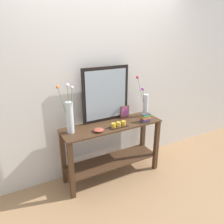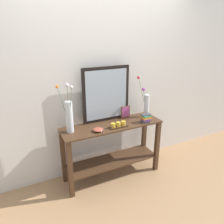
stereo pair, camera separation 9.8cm
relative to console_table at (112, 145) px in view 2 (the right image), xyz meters
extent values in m
cube|color=#A87F56|center=(0.00, 0.00, -0.50)|extent=(7.00, 6.00, 0.02)
cube|color=silver|center=(0.00, 0.32, 0.86)|extent=(6.40, 0.08, 2.70)
cube|color=#472D1C|center=(0.00, 0.00, 0.29)|extent=(1.35, 0.41, 0.02)
cube|color=#472D1C|center=(0.00, 0.00, -0.25)|extent=(1.29, 0.37, 0.02)
cube|color=#472D1C|center=(-0.64, -0.16, -0.10)|extent=(0.06, 0.06, 0.77)
cube|color=#472D1C|center=(0.64, -0.16, -0.10)|extent=(0.06, 0.06, 0.77)
cube|color=#472D1C|center=(-0.64, 0.16, -0.10)|extent=(0.06, 0.06, 0.77)
cube|color=#472D1C|center=(0.64, 0.16, -0.10)|extent=(0.06, 0.06, 0.77)
cube|color=black|center=(0.00, 0.17, 0.67)|extent=(0.66, 0.03, 0.73)
cube|color=#9EADB7|center=(0.00, 0.16, 0.67)|extent=(0.58, 0.00, 0.65)
cylinder|color=silver|center=(-0.55, 0.03, 0.49)|extent=(0.09, 0.09, 0.39)
cylinder|color=#4C753D|center=(-0.56, 0.02, 0.60)|extent=(0.01, 0.04, 0.57)
sphere|color=silver|center=(-0.56, 0.01, 0.89)|extent=(0.04, 0.04, 0.04)
cylinder|color=#4C753D|center=(-0.60, 0.04, 0.59)|extent=(0.12, 0.05, 0.55)
sphere|color=orange|center=(-0.66, 0.06, 0.87)|extent=(0.04, 0.04, 0.04)
cylinder|color=#4C753D|center=(-0.54, -0.01, 0.59)|extent=(0.05, 0.05, 0.55)
sphere|color=silver|center=(-0.52, -0.03, 0.87)|extent=(0.04, 0.04, 0.04)
cylinder|color=silver|center=(0.57, 0.05, 0.46)|extent=(0.07, 0.07, 0.32)
cylinder|color=#4C753D|center=(0.53, 0.09, 0.58)|extent=(0.10, 0.12, 0.53)
sphere|color=red|center=(0.48, 0.15, 0.85)|extent=(0.04, 0.04, 0.04)
cylinder|color=#4C753D|center=(0.54, 0.05, 0.51)|extent=(0.06, 0.02, 0.38)
sphere|color=#B24CB7|center=(0.51, 0.06, 0.70)|extent=(0.05, 0.05, 0.05)
cube|color=#382316|center=(0.04, -0.10, 0.30)|extent=(0.24, 0.09, 0.01)
cylinder|color=gold|center=(-0.03, -0.10, 0.34)|extent=(0.06, 0.06, 0.05)
cylinder|color=gold|center=(0.04, -0.10, 0.34)|extent=(0.06, 0.06, 0.05)
cylinder|color=gold|center=(0.11, -0.10, 0.34)|extent=(0.06, 0.06, 0.05)
cube|color=brown|center=(0.29, 0.15, 0.38)|extent=(0.14, 0.01, 0.17)
cube|color=#C04F97|center=(0.29, 0.14, 0.38)|extent=(0.11, 0.00, 0.14)
cylinder|color=#B24C38|center=(-0.24, -0.10, 0.30)|extent=(0.05, 0.05, 0.01)
ellipsoid|color=#B24C38|center=(-0.24, -0.10, 0.32)|extent=(0.13, 0.13, 0.03)
cube|color=#424247|center=(0.43, -0.13, 0.31)|extent=(0.12, 0.09, 0.02)
cube|color=#663884|center=(0.44, -0.13, 0.34)|extent=(0.11, 0.09, 0.03)
cube|color=orange|center=(0.44, -0.12, 0.36)|extent=(0.13, 0.10, 0.02)
cube|color=orange|center=(0.43, -0.12, 0.37)|extent=(0.12, 0.08, 0.02)
cube|color=#388E56|center=(0.45, -0.13, 0.39)|extent=(0.12, 0.09, 0.02)
cube|color=#424247|center=(0.45, -0.12, 0.40)|extent=(0.13, 0.08, 0.02)
camera|label=1|loc=(-1.25, -2.30, 1.47)|focal=35.09mm
camera|label=2|loc=(-1.16, -2.35, 1.47)|focal=35.09mm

